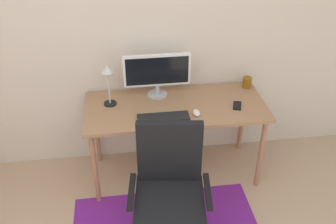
{
  "coord_description": "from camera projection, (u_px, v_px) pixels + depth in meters",
  "views": [
    {
      "loc": [
        0.08,
        -1.02,
        2.52
      ],
      "look_at": [
        0.42,
        1.54,
        0.86
      ],
      "focal_mm": 41.07,
      "sensor_mm": 36.0,
      "label": 1
    }
  ],
  "objects": [
    {
      "name": "desk_lamp",
      "position": [
        108.0,
        77.0,
        3.22
      ],
      "size": [
        0.11,
        0.11,
        0.37
      ],
      "color": "black",
      "rests_on": "desk"
    },
    {
      "name": "keyboard",
      "position": [
        163.0,
        117.0,
        3.17
      ],
      "size": [
        0.43,
        0.13,
        0.02
      ],
      "primitive_type": "cube",
      "color": "black",
      "rests_on": "desk"
    },
    {
      "name": "desk",
      "position": [
        175.0,
        112.0,
        3.38
      ],
      "size": [
        1.57,
        0.68,
        0.76
      ],
      "color": "#A0724E",
      "rests_on": "ground"
    },
    {
      "name": "monitor",
      "position": [
        157.0,
        72.0,
        3.37
      ],
      "size": [
        0.59,
        0.18,
        0.4
      ],
      "color": "#B2B2B7",
      "rests_on": "desk"
    },
    {
      "name": "computer_mouse",
      "position": [
        196.0,
        113.0,
        3.21
      ],
      "size": [
        0.06,
        0.1,
        0.03
      ],
      "primitive_type": "ellipsoid",
      "color": "white",
      "rests_on": "desk"
    },
    {
      "name": "cell_phone",
      "position": [
        237.0,
        106.0,
        3.33
      ],
      "size": [
        0.11,
        0.15,
        0.01
      ],
      "primitive_type": "cube",
      "rotation": [
        0.0,
        0.0,
        -0.32
      ],
      "color": "black",
      "rests_on": "desk"
    },
    {
      "name": "office_chair",
      "position": [
        170.0,
        204.0,
        2.81
      ],
      "size": [
        0.61,
        0.57,
        1.05
      ],
      "rotation": [
        0.0,
        0.0,
        -0.13
      ],
      "color": "slate",
      "rests_on": "ground"
    },
    {
      "name": "coffee_cup",
      "position": [
        247.0,
        82.0,
        3.59
      ],
      "size": [
        0.08,
        0.08,
        0.1
      ],
      "primitive_type": "cylinder",
      "color": "brown",
      "rests_on": "desk"
    },
    {
      "name": "wall_back",
      "position": [
        110.0,
        32.0,
        3.33
      ],
      "size": [
        6.0,
        0.1,
        2.6
      ],
      "primitive_type": "cube",
      "color": "beige",
      "rests_on": "ground"
    }
  ]
}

